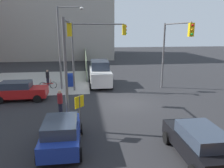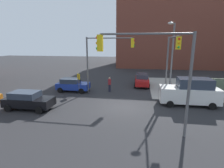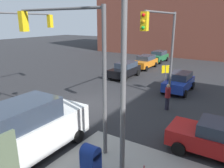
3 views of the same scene
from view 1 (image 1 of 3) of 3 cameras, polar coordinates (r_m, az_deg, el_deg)
ground_plane at (r=18.06m, az=4.14°, el=-4.96°), size 120.00×120.00×0.00m
sidewalk_corner at (r=26.96m, az=-18.99°, el=0.65°), size 12.00×12.00×0.01m
construction_fence at (r=34.08m, az=-6.85°, el=5.98°), size 18.05×0.12×2.40m
building_loft_east at (r=53.13m, az=-14.40°, el=15.87°), size 20.00×24.00×16.13m
traffic_signal_nw_corner at (r=14.44m, az=-11.57°, el=8.90°), size 5.54×0.36×6.50m
traffic_signal_se_corner at (r=20.65m, az=15.62°, el=10.13°), size 5.80×0.36×6.50m
traffic_signal_ne_corner at (r=21.30m, az=-4.77°, el=10.60°), size 0.36×5.30×6.50m
street_lamp_corner at (r=21.94m, az=-12.74°, el=10.62°), size 1.17×2.55×8.00m
warning_sign_two_way at (r=12.09m, az=-8.45°, el=-6.50°), size 0.48×0.48×2.40m
mailbox_blue at (r=23.54m, az=-10.90°, el=1.22°), size 0.56×0.64×1.43m
sedan_red at (r=20.12m, az=-22.97°, el=-1.57°), size 2.02×4.35×1.62m
coupe_blue at (r=11.41m, az=-13.05°, el=-12.35°), size 3.90×2.02×1.62m
coupe_black at (r=11.04m, az=21.70°, el=-13.97°), size 4.31×2.02×1.62m
van_white_delivery at (r=23.63m, az=-3.16°, el=2.78°), size 5.40×2.32×2.62m
pedestrian_crossing at (r=24.37m, az=-16.48°, el=1.65°), size 0.36×0.36×1.73m
pedestrian_waiting at (r=15.62m, az=-13.39°, el=-4.66°), size 0.36×0.36×1.82m
bicycle_leaning_on_fence at (r=23.30m, az=-16.34°, el=-0.28°), size 0.05×1.75×0.97m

